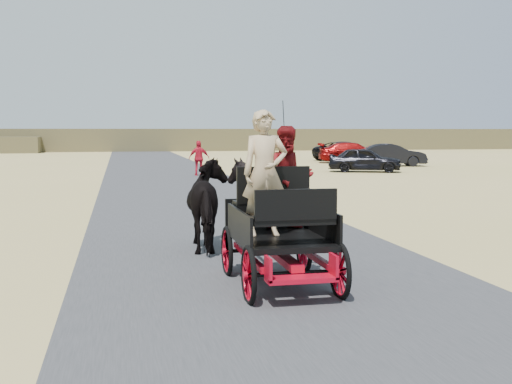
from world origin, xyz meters
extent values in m
plane|color=tan|center=(0.00, 0.00, 0.00)|extent=(140.00, 140.00, 0.00)
cube|color=#38383A|center=(0.00, 0.00, 0.01)|extent=(6.00, 140.00, 0.01)
cube|color=brown|center=(0.00, 62.00, 1.20)|extent=(140.00, 6.00, 2.40)
imported|color=black|center=(-0.57, 2.19, 0.85)|extent=(0.91, 2.01, 1.70)
imported|color=black|center=(0.53, 2.19, 0.85)|extent=(1.37, 1.54, 1.70)
imported|color=tan|center=(-0.22, -0.76, 1.62)|extent=(0.66, 0.43, 1.80)
imported|color=#660C0F|center=(0.28, -0.21, 1.51)|extent=(0.77, 0.60, 1.58)
imported|color=red|center=(1.60, 21.81, 0.86)|extent=(1.03, 0.47, 1.73)
imported|color=black|center=(10.66, 22.78, 0.66)|extent=(4.16, 2.87, 1.32)
imported|color=black|center=(14.42, 27.84, 0.70)|extent=(4.44, 2.26, 1.40)
imported|color=maroon|center=(13.52, 32.10, 0.70)|extent=(5.16, 2.98, 1.41)
imported|color=black|center=(14.30, 35.72, 0.70)|extent=(5.54, 3.88, 1.40)
camera|label=1|loc=(-2.24, -9.64, 2.23)|focal=45.00mm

